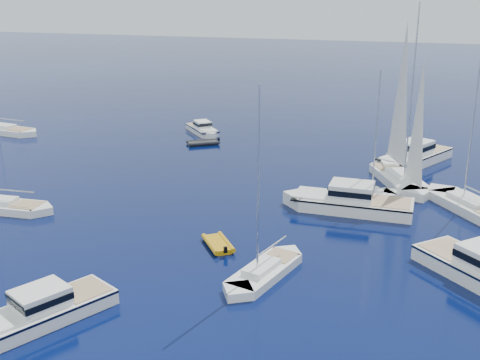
% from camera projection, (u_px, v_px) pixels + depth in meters
% --- Properties ---
extents(motor_cruiser_left, '(7.19, 10.16, 2.59)m').
position_uv_depth(motor_cruiser_left, '(40.00, 322.00, 34.32)').
color(motor_cruiser_left, silver).
rests_on(motor_cruiser_left, ground).
extents(motor_cruiser_centre, '(12.04, 3.69, 3.16)m').
position_uv_depth(motor_cruiser_centre, '(348.00, 210.00, 51.52)').
color(motor_cruiser_centre, silver).
rests_on(motor_cruiser_centre, ground).
extents(motor_cruiser_distant, '(8.90, 12.47, 3.18)m').
position_uv_depth(motor_cruiser_distant, '(413.00, 163.00, 65.17)').
color(motor_cruiser_distant, white).
rests_on(motor_cruiser_distant, ground).
extents(motor_cruiser_horizon, '(7.01, 7.43, 2.06)m').
position_uv_depth(motor_cruiser_horizon, '(203.00, 133.00, 78.79)').
color(motor_cruiser_horizon, white).
rests_on(motor_cruiser_horizon, ground).
extents(sailboat_fore, '(4.61, 9.44, 13.43)m').
position_uv_depth(sailboat_fore, '(264.00, 276.00, 39.78)').
color(sailboat_fore, white).
rests_on(sailboat_fore, ground).
extents(sailboat_mid_r, '(9.82, 11.61, 17.85)m').
position_uv_depth(sailboat_mid_r, '(472.00, 212.00, 51.08)').
color(sailboat_mid_r, silver).
rests_on(sailboat_mid_r, ground).
extents(sailboat_mid_l, '(10.43, 3.37, 15.10)m').
position_uv_depth(sailboat_mid_l, '(3.00, 210.00, 51.57)').
color(sailboat_mid_l, silver).
rests_on(sailboat_mid_l, ground).
extents(sailboat_centre, '(8.03, 6.38, 12.11)m').
position_uv_depth(sailboat_centre, '(363.00, 200.00, 54.10)').
color(sailboat_centre, white).
rests_on(sailboat_centre, ground).
extents(sailboat_sails_r, '(7.99, 12.32, 17.82)m').
position_uv_depth(sailboat_sails_r, '(399.00, 183.00, 58.60)').
color(sailboat_sails_r, white).
rests_on(sailboat_sails_r, ground).
extents(sailboat_far_l, '(11.48, 4.17, 16.50)m').
position_uv_depth(sailboat_far_l, '(5.00, 133.00, 78.81)').
color(sailboat_far_l, white).
rests_on(sailboat_far_l, ground).
extents(tender_yellow, '(3.73, 4.04, 0.95)m').
position_uv_depth(tender_yellow, '(218.00, 247.00, 44.28)').
color(tender_yellow, '#C1880B').
rests_on(tender_yellow, ground).
extents(tender_grey_far, '(4.57, 4.08, 0.95)m').
position_uv_depth(tender_grey_far, '(203.00, 144.00, 73.08)').
color(tender_grey_far, black).
rests_on(tender_grey_far, ground).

